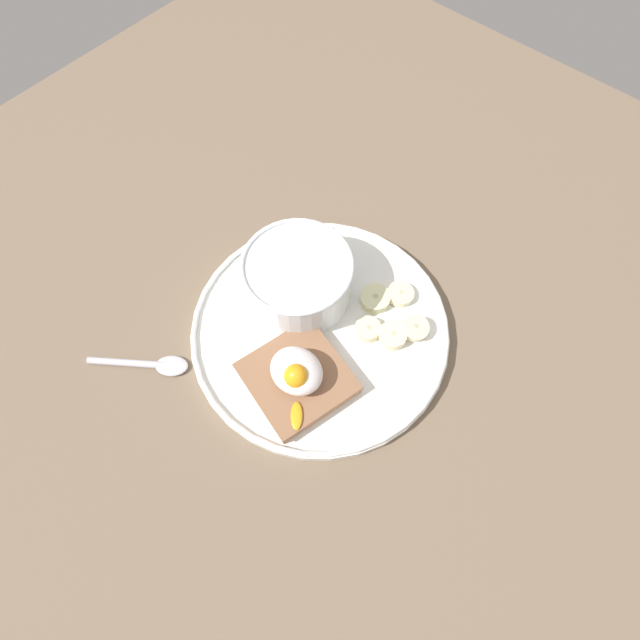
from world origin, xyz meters
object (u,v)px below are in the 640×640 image
Objects in this scene: banana_slice_front at (375,299)px; banana_slice_inner at (415,328)px; banana_slice_back at (368,329)px; banana_slice_right at (400,294)px; banana_slice_left at (393,336)px; spoon at (151,364)px; oatmeal_bowl at (298,278)px; toast_slice at (297,378)px; poached_egg at (296,372)px.

banana_slice_front is 1.03× the size of banana_slice_inner.
banana_slice_back and banana_slice_right have the same top height.
banana_slice_left is at bearing 117.67° from banana_slice_right.
oatmeal_bowl is at bearing -110.23° from spoon.
banana_slice_left is (-4.39, 2.48, 0.09)cm from banana_slice_front.
banana_slice_back is at bearing 89.67° from banana_slice_right.
banana_slice_left is 26.84cm from spoon.
spoon is at bearing 33.38° from toast_slice.
banana_slice_left is 0.45× the size of spoon.
oatmeal_bowl is 3.71× the size of banana_slice_back.
banana_slice_inner is (-5.82, -13.02, -2.32)cm from poached_egg.
banana_slice_left is at bearing -112.59° from poached_egg.
banana_slice_inner reaches higher than banana_slice_back.
oatmeal_bowl is 18.81cm from spoon.
banana_slice_back is at bearing 23.61° from banana_slice_left.
oatmeal_bowl is 1.25× the size of spoon.
banana_slice_left is at bearing -132.98° from spoon.
banana_slice_left is at bearing 59.26° from banana_slice_inner.
banana_slice_inner reaches higher than banana_slice_left.
poached_egg reaches higher than banana_slice_inner.
banana_slice_front is at bearing 52.66° from banana_slice_right.
oatmeal_bowl reaches higher than banana_slice_left.
poached_egg is at bearing 131.26° from oatmeal_bowl.
banana_slice_back is 6.02cm from banana_slice_right.
banana_slice_back is 0.34× the size of spoon.
banana_slice_front is at bearing -90.36° from poached_egg.
banana_slice_back is 0.87× the size of banana_slice_inner.
oatmeal_bowl reaches higher than spoon.
toast_slice reaches higher than spoon.
banana_slice_inner reaches higher than toast_slice.
poached_egg is at bearing -147.30° from spoon.
banana_slice_inner is (-13.24, -4.57, -2.26)cm from oatmeal_bowl.
spoon is (13.80, 8.86, -3.72)cm from poached_egg.
banana_slice_back is (-1.80, 3.61, -0.02)cm from banana_slice_front.
banana_slice_right is at bearing -122.68° from spoon.
oatmeal_bowl is 9.70cm from banana_slice_back.
banana_slice_right is at bearing -33.78° from banana_slice_inner.
banana_slice_right is (-1.92, -15.64, -2.58)cm from poached_egg.
toast_slice reaches higher than banana_slice_back.
banana_slice_front is 3.02cm from banana_slice_right.
toast_slice is 13.09cm from banana_slice_front.
spoon is (18.28, 19.61, -1.27)cm from banana_slice_left.
poached_egg reaches higher than spoon.
banana_slice_inner is at bearing -139.22° from banana_slice_back.
banana_slice_front is at bearing -2.12° from banana_slice_inner.
banana_slice_inner is at bearing 177.88° from banana_slice_front.
banana_slice_front is at bearing -122.14° from spoon.
toast_slice is 2.74× the size of banana_slice_right.
banana_slice_right reaches higher than spoon.
banana_slice_left is (-11.89, -2.30, -2.39)cm from oatmeal_bowl.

